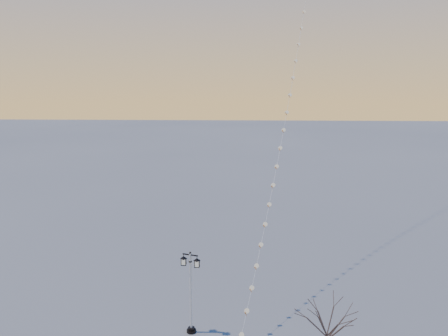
{
  "coord_description": "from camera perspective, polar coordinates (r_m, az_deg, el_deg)",
  "views": [
    {
      "loc": [
        0.85,
        -23.54,
        15.59
      ],
      "look_at": [
        -0.29,
        4.24,
        10.09
      ],
      "focal_mm": 36.08,
      "sensor_mm": 36.0,
      "label": 1
    }
  ],
  "objects": [
    {
      "name": "street_lamp",
      "position": [
        28.69,
        -4.24,
        -14.96
      ],
      "size": [
        1.31,
        0.74,
        5.34
      ],
      "rotation": [
        0.0,
        0.0,
        -0.32
      ],
      "color": "black",
      "rests_on": "ground"
    },
    {
      "name": "bare_tree",
      "position": [
        26.01,
        12.97,
        -18.6
      ],
      "size": [
        2.42,
        2.42,
        4.02
      ],
      "rotation": [
        0.0,
        0.0,
        0.36
      ],
      "color": "#3D2D25",
      "rests_on": "ground"
    },
    {
      "name": "kite_train",
      "position": [
        39.37,
        9.59,
        19.95
      ],
      "size": [
        10.29,
        32.87,
        43.56
      ],
      "rotation": [
        0.0,
        0.0,
        0.13
      ],
      "color": "black",
      "rests_on": "ground"
    }
  ]
}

